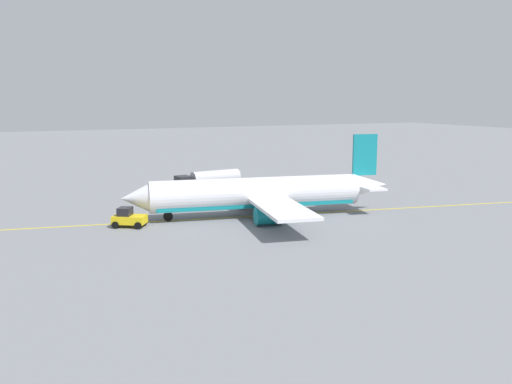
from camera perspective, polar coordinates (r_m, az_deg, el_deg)
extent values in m
plane|color=slate|center=(66.47, 0.00, -2.55)|extent=(400.00, 400.00, 0.00)
cylinder|color=white|center=(65.92, 0.00, -0.10)|extent=(25.83, 8.63, 3.78)
cube|color=teal|center=(66.10, 0.00, -0.98)|extent=(24.31, 7.69, 1.06)
cone|color=white|center=(63.94, -12.43, -0.63)|extent=(4.18, 4.24, 3.63)
cone|color=white|center=(71.00, 11.75, 0.72)|extent=(5.50, 4.11, 3.21)
cube|color=teal|center=(70.20, 11.34, 3.85)|extent=(3.21, 0.97, 5.20)
cube|color=white|center=(70.69, 11.23, 0.72)|extent=(3.97, 8.70, 0.24)
cube|color=white|center=(66.25, 0.84, -0.46)|extent=(10.02, 28.03, 0.36)
cylinder|color=teal|center=(61.37, 1.39, -2.48)|extent=(3.54, 2.68, 2.10)
cylinder|color=teal|center=(71.24, -0.88, -0.76)|extent=(3.54, 2.68, 2.10)
cylinder|color=#4C4C51|center=(64.47, -9.22, -2.02)|extent=(0.24, 0.24, 1.21)
cylinder|color=black|center=(64.60, -9.21, -2.54)|extent=(1.16, 0.60, 1.10)
cylinder|color=#4C4C51|center=(64.31, 2.30, -1.93)|extent=(0.24, 0.24, 1.21)
cylinder|color=black|center=(64.43, 2.30, -2.45)|extent=(1.16, 0.60, 1.10)
cylinder|color=#4C4C51|center=(69.21, 1.07, -1.08)|extent=(0.24, 0.24, 1.21)
cylinder|color=black|center=(69.32, 1.07, -1.57)|extent=(1.16, 0.60, 1.10)
cube|color=#2D2D33|center=(85.22, -4.62, 0.63)|extent=(10.91, 3.80, 0.30)
cube|color=#232328|center=(82.90, -7.64, 0.98)|extent=(2.28, 2.63, 2.00)
cube|color=black|center=(82.48, -8.21, 1.21)|extent=(0.41, 2.00, 0.90)
cylinder|color=silver|center=(85.31, -4.27, 1.53)|extent=(8.11, 3.26, 2.30)
cylinder|color=black|center=(82.13, -7.00, 0.14)|extent=(1.13, 0.48, 1.10)
cylinder|color=black|center=(84.36, -7.74, 0.38)|extent=(1.13, 0.48, 1.10)
cylinder|color=black|center=(85.48, -2.59, 0.58)|extent=(1.13, 0.48, 1.10)
cylinder|color=black|center=(87.63, -3.40, 0.80)|extent=(1.13, 0.48, 1.10)
cube|color=yellow|center=(62.44, -13.11, -2.82)|extent=(4.11, 3.61, 0.90)
cube|color=black|center=(62.43, -13.57, -1.99)|extent=(2.04, 2.10, 0.90)
cylinder|color=black|center=(63.04, -11.68, -3.06)|extent=(0.84, 0.68, 0.80)
cylinder|color=black|center=(61.19, -12.26, -3.47)|extent=(0.84, 0.68, 0.80)
cylinder|color=black|center=(63.90, -13.89, -2.98)|extent=(0.84, 0.68, 0.80)
cylinder|color=black|center=(62.08, -14.54, -3.37)|extent=(0.84, 0.68, 0.80)
cube|color=navy|center=(82.73, -2.94, 0.18)|extent=(0.52, 0.44, 0.85)
cube|color=yellow|center=(82.62, -2.94, 0.68)|extent=(0.61, 0.50, 0.60)
sphere|color=tan|center=(82.55, -2.95, 0.98)|extent=(0.24, 0.24, 0.24)
cone|color=#F2590F|center=(70.09, -13.02, -1.90)|extent=(0.55, 0.55, 0.62)
cube|color=yellow|center=(66.47, 0.00, -2.54)|extent=(83.31, 16.61, 0.01)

